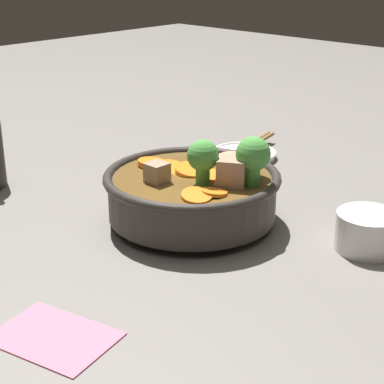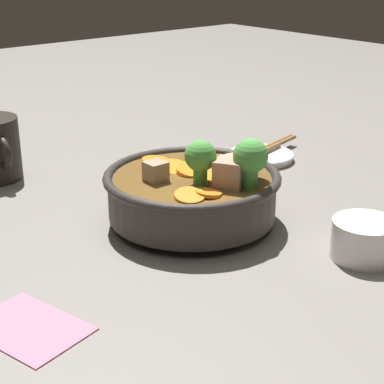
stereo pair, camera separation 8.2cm
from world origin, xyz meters
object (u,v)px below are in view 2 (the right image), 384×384
(stirfry_bowl, at_px, (194,190))
(tea_cup, at_px, (364,239))
(side_saucer, at_px, (261,156))
(chopsticks_pair, at_px, (261,151))

(stirfry_bowl, bearing_deg, tea_cup, 22.66)
(stirfry_bowl, height_order, side_saucer, stirfry_bowl)
(side_saucer, distance_m, chopsticks_pair, 0.01)
(tea_cup, height_order, chopsticks_pair, tea_cup)
(stirfry_bowl, xyz_separation_m, chopsticks_pair, (-0.12, 0.25, -0.03))
(side_saucer, bearing_deg, tea_cup, -27.29)
(stirfry_bowl, distance_m, side_saucer, 0.28)
(tea_cup, bearing_deg, side_saucer, 152.71)
(stirfry_bowl, xyz_separation_m, tea_cup, (0.20, 0.08, -0.02))
(tea_cup, xyz_separation_m, chopsticks_pair, (-0.32, 0.17, -0.01))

